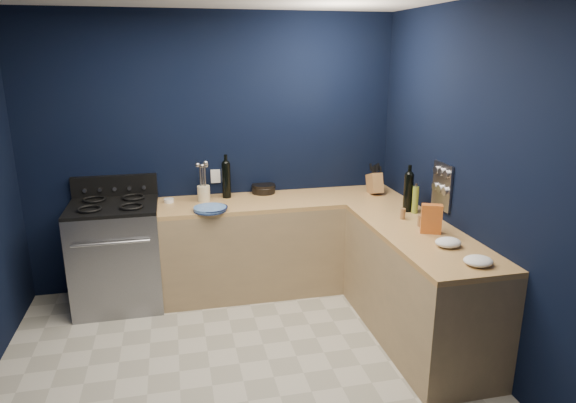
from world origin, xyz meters
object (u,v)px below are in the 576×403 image
object	(u,v)px
utensil_crock	(204,193)
gas_range	(118,256)
plate_stack	(210,209)
knife_block	(375,184)
crouton_bag	(431,219)

from	to	relation	value
utensil_crock	gas_range	bearing A→B (deg)	-172.49
plate_stack	knife_block	distance (m)	1.63
gas_range	crouton_bag	xyz separation A→B (m)	(2.43, -1.16, 0.55)
plate_stack	utensil_crock	xyz separation A→B (m)	(-0.03, 0.33, 0.05)
gas_range	plate_stack	size ratio (longest dim) A/B	3.23
gas_range	plate_stack	distance (m)	0.97
utensil_crock	knife_block	world-z (taller)	knife_block
gas_range	crouton_bag	world-z (taller)	crouton_bag
utensil_crock	crouton_bag	size ratio (longest dim) A/B	0.64
utensil_crock	knife_block	distance (m)	1.65
gas_range	plate_stack	bearing A→B (deg)	-14.86
knife_block	crouton_bag	distance (m)	1.17
gas_range	utensil_crock	size ratio (longest dim) A/B	6.35
gas_range	knife_block	xyz separation A→B (m)	(2.44, 0.01, 0.54)
plate_stack	gas_range	bearing A→B (deg)	165.14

